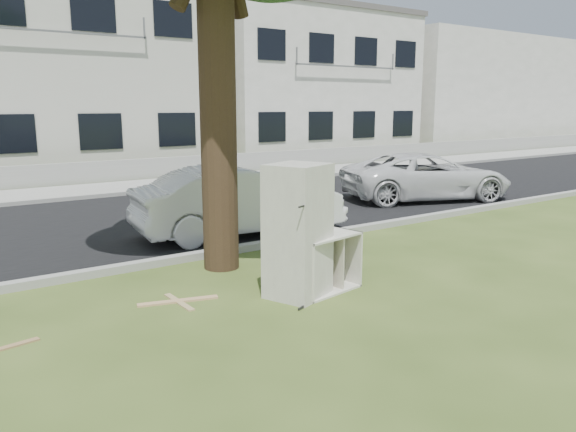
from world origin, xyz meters
TOP-DOWN VIEW (x-y plane):
  - ground at (0.00, 0.00)m, footprint 120.00×120.00m
  - road at (0.00, 6.00)m, footprint 120.00×7.00m
  - kerb_near at (0.00, 2.45)m, footprint 120.00×0.18m
  - kerb_far at (0.00, 9.55)m, footprint 120.00×0.18m
  - sidewalk at (0.00, 11.00)m, footprint 120.00×2.80m
  - low_wall at (0.00, 12.60)m, footprint 120.00×0.15m
  - townhouse_center at (0.00, 17.50)m, footprint 11.22×8.16m
  - townhouse_right at (12.00, 17.50)m, footprint 10.20×8.16m
  - filler_right at (26.00, 18.00)m, footprint 16.00×9.00m
  - fridge at (-0.20, 0.07)m, footprint 0.91×0.88m
  - cabinet at (0.20, 0.08)m, footprint 1.09×0.78m
  - plank_b at (-1.60, 0.74)m, footprint 1.01×0.37m
  - plank_c at (-1.61, 0.71)m, footprint 0.10×0.74m
  - car_center at (0.97, 3.57)m, footprint 4.18×1.89m
  - car_right at (7.11, 4.33)m, footprint 4.88×3.48m

SIDE VIEW (x-z plane):
  - ground at x=0.00m, z-range 0.00..0.00m
  - kerb_near at x=0.00m, z-range -0.06..0.06m
  - kerb_far at x=0.00m, z-range -0.06..0.06m
  - road at x=0.00m, z-range 0.00..0.01m
  - sidewalk at x=0.00m, z-range 0.00..0.01m
  - plank_c at x=-1.61m, z-range 0.00..0.02m
  - plank_b at x=-1.60m, z-range 0.00..0.02m
  - low_wall at x=0.00m, z-range 0.00..0.70m
  - cabinet at x=0.20m, z-range 0.00..0.78m
  - car_right at x=7.11m, z-range 0.00..1.23m
  - car_center at x=0.97m, z-range 0.00..1.33m
  - fridge at x=-0.20m, z-range 0.00..1.74m
  - filler_right at x=26.00m, z-range 0.00..6.40m
  - townhouse_right at x=12.00m, z-range 0.00..6.84m
  - townhouse_center at x=0.00m, z-range 0.00..7.44m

